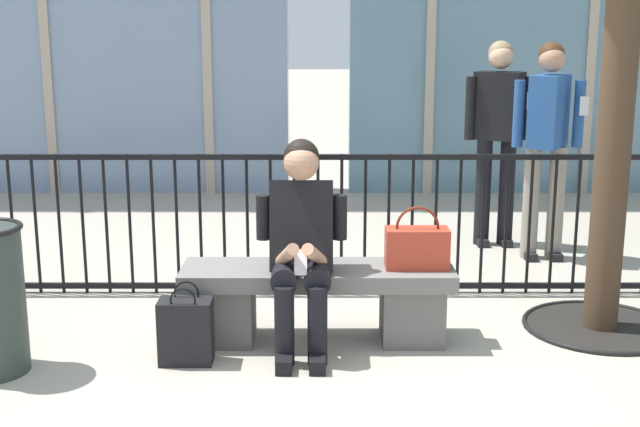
{
  "coord_description": "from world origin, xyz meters",
  "views": [
    {
      "loc": [
        0.01,
        -4.76,
        1.85
      ],
      "look_at": [
        0.0,
        0.1,
        0.75
      ],
      "focal_mm": 47.32,
      "sensor_mm": 36.0,
      "label": 1
    }
  ],
  "objects_px": {
    "seated_person_with_phone": "(304,240)",
    "handbag_on_bench": "(419,247)",
    "bystander_further_back": "(500,127)",
    "bystander_at_railing": "(550,134)",
    "stone_bench": "(320,296)",
    "shopping_bag": "(188,331)"
  },
  "relations": [
    {
      "from": "seated_person_with_phone",
      "to": "shopping_bag",
      "type": "bearing_deg",
      "value": -160.88
    },
    {
      "from": "stone_bench",
      "to": "bystander_at_railing",
      "type": "relative_size",
      "value": 0.94
    },
    {
      "from": "bystander_further_back",
      "to": "stone_bench",
      "type": "bearing_deg",
      "value": -123.74
    },
    {
      "from": "stone_bench",
      "to": "bystander_further_back",
      "type": "height_order",
      "value": "bystander_further_back"
    },
    {
      "from": "seated_person_with_phone",
      "to": "handbag_on_bench",
      "type": "xyz_separation_m",
      "value": [
        0.67,
        0.12,
        -0.07
      ]
    },
    {
      "from": "shopping_bag",
      "to": "bystander_further_back",
      "type": "relative_size",
      "value": 0.27
    },
    {
      "from": "handbag_on_bench",
      "to": "bystander_at_railing",
      "type": "bearing_deg",
      "value": 56.19
    },
    {
      "from": "handbag_on_bench",
      "to": "bystander_further_back",
      "type": "height_order",
      "value": "bystander_further_back"
    },
    {
      "from": "seated_person_with_phone",
      "to": "shopping_bag",
      "type": "height_order",
      "value": "seated_person_with_phone"
    },
    {
      "from": "seated_person_with_phone",
      "to": "handbag_on_bench",
      "type": "distance_m",
      "value": 0.69
    },
    {
      "from": "handbag_on_bench",
      "to": "bystander_further_back",
      "type": "bearing_deg",
      "value": 67.86
    },
    {
      "from": "bystander_at_railing",
      "to": "bystander_further_back",
      "type": "bearing_deg",
      "value": 124.79
    },
    {
      "from": "bystander_further_back",
      "to": "bystander_at_railing",
      "type": "bearing_deg",
      "value": -55.21
    },
    {
      "from": "handbag_on_bench",
      "to": "bystander_at_railing",
      "type": "distance_m",
      "value": 2.23
    },
    {
      "from": "seated_person_with_phone",
      "to": "bystander_further_back",
      "type": "bearing_deg",
      "value": 56.16
    },
    {
      "from": "bystander_further_back",
      "to": "shopping_bag",
      "type": "bearing_deg",
      "value": -130.68
    },
    {
      "from": "stone_bench",
      "to": "bystander_further_back",
      "type": "xyz_separation_m",
      "value": [
        1.49,
        2.24,
        0.73
      ]
    },
    {
      "from": "shopping_bag",
      "to": "bystander_further_back",
      "type": "bearing_deg",
      "value": 49.32
    },
    {
      "from": "seated_person_with_phone",
      "to": "bystander_at_railing",
      "type": "xyz_separation_m",
      "value": [
        1.89,
        1.93,
        0.35
      ]
    },
    {
      "from": "stone_bench",
      "to": "handbag_on_bench",
      "type": "height_order",
      "value": "handbag_on_bench"
    },
    {
      "from": "stone_bench",
      "to": "handbag_on_bench",
      "type": "bearing_deg",
      "value": -0.99
    },
    {
      "from": "stone_bench",
      "to": "bystander_at_railing",
      "type": "distance_m",
      "value": 2.65
    }
  ]
}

